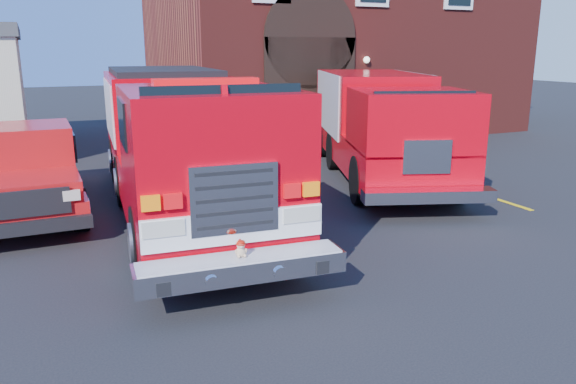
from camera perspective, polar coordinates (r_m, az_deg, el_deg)
name	(u,v)px	position (r m, az deg, el deg)	size (l,w,h in m)	color
ground	(262,243)	(10.80, -2.64, -5.24)	(100.00, 100.00, 0.00)	black
parking_stripe_near	(485,195)	(15.08, 19.42, -0.33)	(0.12, 3.00, 0.01)	yellow
parking_stripe_mid	(413,172)	(17.30, 12.61, 1.97)	(0.12, 3.00, 0.01)	yellow
parking_stripe_far	(361,155)	(19.72, 7.41, 3.71)	(0.12, 3.00, 0.01)	yellow
fire_station	(330,34)	(26.68, 4.30, 15.72)	(15.20, 10.20, 8.45)	maroon
fire_engine	(180,141)	(12.64, -10.95, 5.07)	(3.67, 10.44, 3.16)	black
pickup_truck	(25,170)	(14.00, -25.13, 2.00)	(2.22, 6.13, 2.01)	black
secondary_truck	(380,122)	(16.47, 9.36, 7.07)	(5.63, 9.32, 2.90)	black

